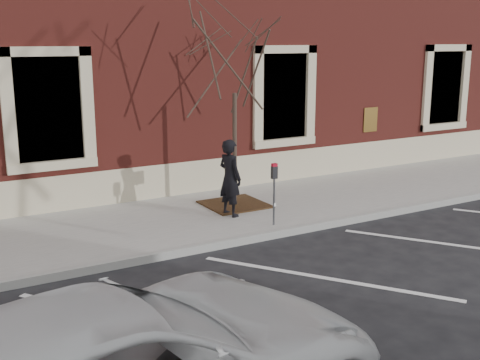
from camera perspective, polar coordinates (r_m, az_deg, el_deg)
ground at (r=11.82m, az=1.46°, el=-5.78°), size 120.00×120.00×0.00m
sidewalk_near at (r=13.25m, az=-2.50°, el=-3.34°), size 40.00×3.50×0.15m
curb_near at (r=11.75m, az=1.59°, el=-5.50°), size 40.00×0.12×0.15m
parking_stripes at (r=10.13m, az=8.06°, el=-9.20°), size 28.00×4.40×0.01m
building_civic at (r=18.23m, az=-11.63°, el=13.39°), size 40.00×8.62×8.00m
man at (r=12.75m, az=-0.96°, el=0.21°), size 0.52×0.68×1.66m
parking_meter at (r=12.08m, az=3.26°, el=-0.24°), size 0.12×0.09×1.28m
tree_grate at (r=13.75m, az=-0.50°, el=-2.32°), size 1.33×1.33×0.03m
sapling at (r=13.26m, az=-0.53°, el=11.24°), size 2.78×2.78×4.63m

